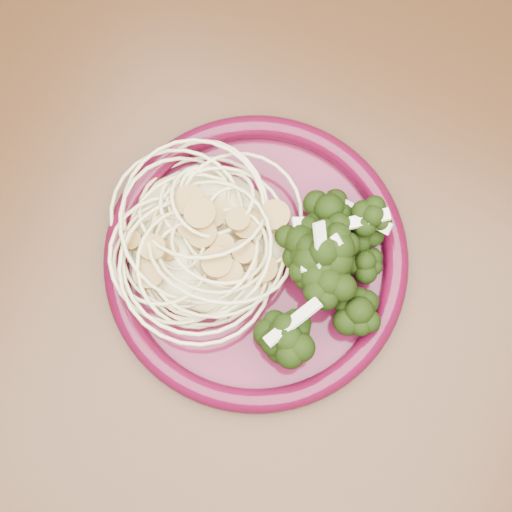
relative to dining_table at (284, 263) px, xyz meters
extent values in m
plane|color=brown|center=(0.00, 0.00, -0.65)|extent=(3.50, 3.50, 0.00)
cube|color=#472814|center=(0.00, 0.00, 0.08)|extent=(1.20, 0.80, 0.04)
cylinder|color=#500E25|center=(-0.02, -0.03, 0.10)|extent=(0.29, 0.29, 0.01)
torus|color=#500620|center=(-0.02, -0.03, 0.11)|extent=(0.29, 0.29, 0.02)
ellipsoid|color=beige|center=(-0.06, -0.04, 0.12)|extent=(0.16, 0.14, 0.03)
ellipsoid|color=black|center=(0.04, -0.03, 0.13)|extent=(0.11, 0.16, 0.05)
camera|label=1|loc=(0.04, -0.15, 0.72)|focal=50.00mm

